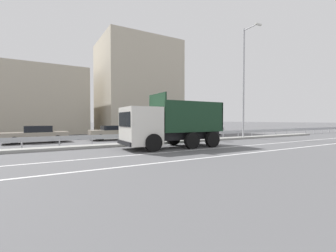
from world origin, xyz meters
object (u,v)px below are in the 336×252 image
object	(u,v)px
median_road_sign	(207,126)
dump_truck	(161,128)
parked_car_4	(113,132)
parked_car_3	(36,134)
parked_car_6	(206,130)
street_lamp_1	(245,79)
parked_car_5	(167,130)

from	to	relation	value
median_road_sign	dump_truck	bearing A→B (deg)	-157.02
dump_truck	parked_car_4	bearing A→B (deg)	7.63
parked_car_4	parked_car_3	bearing A→B (deg)	-92.89
parked_car_6	street_lamp_1	bearing A→B (deg)	-179.50
street_lamp_1	parked_car_4	distance (m)	13.66
parked_car_6	parked_car_3	bearing A→B (deg)	86.16
median_road_sign	parked_car_5	xyz separation A→B (m)	(-1.23, 5.03, -0.60)
parked_car_4	parked_car_6	world-z (taller)	parked_car_6
parked_car_5	parked_car_6	distance (m)	5.56
dump_truck	parked_car_5	bearing A→B (deg)	-30.95
dump_truck	parked_car_5	xyz separation A→B (m)	(4.76, 7.57, -0.59)
parked_car_3	parked_car_6	bearing A→B (deg)	-95.46
median_road_sign	parked_car_4	size ratio (longest dim) A/B	0.57
dump_truck	parked_car_3	size ratio (longest dim) A/B	1.45
parked_car_4	parked_car_5	size ratio (longest dim) A/B	0.89
parked_car_3	parked_car_4	world-z (taller)	parked_car_3
median_road_sign	parked_car_6	bearing A→B (deg)	51.00
dump_truck	parked_car_4	size ratio (longest dim) A/B	1.60
median_road_sign	parked_car_4	distance (m)	8.64
dump_truck	median_road_sign	world-z (taller)	dump_truck
street_lamp_1	parked_car_6	xyz separation A→B (m)	(-0.32, 5.39, -5.14)
dump_truck	street_lamp_1	distance (m)	11.81
dump_truck	street_lamp_1	world-z (taller)	street_lamp_1
median_road_sign	parked_car_6	world-z (taller)	median_road_sign
parked_car_4	parked_car_5	world-z (taller)	parked_car_5
parked_car_3	parked_car_6	distance (m)	17.35
parked_car_5	parked_car_6	xyz separation A→B (m)	(5.55, 0.31, -0.03)
street_lamp_1	parked_car_6	bearing A→B (deg)	93.35
median_road_sign	parked_car_4	world-z (taller)	median_road_sign
dump_truck	parked_car_3	bearing A→B (deg)	41.94
parked_car_3	parked_car_5	bearing A→B (deg)	-97.43
street_lamp_1	parked_car_4	world-z (taller)	street_lamp_1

